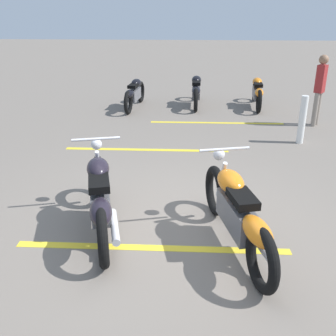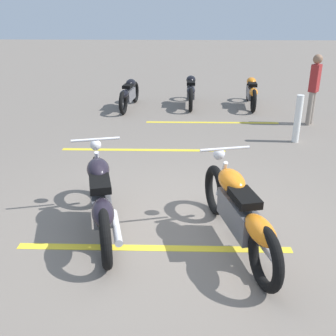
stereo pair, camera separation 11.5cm
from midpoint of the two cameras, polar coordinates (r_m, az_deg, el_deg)
The scene contains 11 objects.
ground_plane at distance 5.10m, azimuth -0.78°, elevation -8.15°, with size 60.00×60.00×0.00m, color slate.
motorcycle_bright_foreground at distance 4.49m, azimuth 9.64°, elevation -6.31°, with size 2.19×0.79×1.04m.
motorcycle_dark_foreground at distance 4.82m, azimuth -10.47°, elevation -4.25°, with size 2.19×0.80×1.04m.
motorcycle_row_far_left at distance 11.21m, azimuth 11.84°, elevation 10.87°, with size 2.05×0.33×0.77m.
motorcycle_row_left at distance 11.11m, azimuth 3.05°, elevation 11.28°, with size 2.12×0.27×0.80m.
motorcycle_row_center at distance 10.84m, azimuth -6.06°, elevation 10.79°, with size 2.01×0.37×0.76m.
bystander_near_row at distance 9.74m, azimuth 20.27°, elevation 11.16°, with size 0.29×0.28×1.62m.
bollard_post at distance 8.38m, azimuth 18.09°, elevation 6.84°, with size 0.14×0.14×0.98m, color white.
parking_stripe_near at distance 4.64m, azimuth -2.79°, elevation -11.61°, with size 3.20×0.12×0.01m, color yellow.
parking_stripe_mid at distance 7.66m, azimuth -4.04°, elevation 2.66°, with size 3.20×0.12×0.01m, color yellow.
parking_stripe_far at distance 9.56m, azimuth 6.13°, elevation 6.65°, with size 3.20×0.12×0.01m, color yellow.
Camera 2 is at (-4.38, -0.16, 2.61)m, focal length 41.63 mm.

